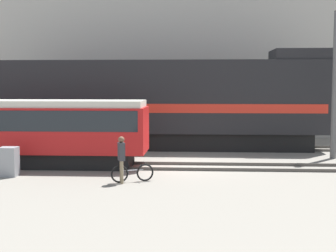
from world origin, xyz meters
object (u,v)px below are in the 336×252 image
(bicycle, at_px, (132,173))
(utility_pole_left, at_px, (335,86))
(streetcar, at_px, (24,129))
(signal_box, at_px, (9,162))
(person, at_px, (121,155))
(freight_locomotive, at_px, (153,103))

(bicycle, xyz_separation_m, utility_pole_left, (9.40, 6.34, 3.35))
(streetcar, xyz_separation_m, signal_box, (0.20, -2.36, -1.13))
(person, distance_m, signal_box, 4.98)
(freight_locomotive, bearing_deg, person, -91.78)
(bicycle, distance_m, signal_box, 5.27)
(freight_locomotive, bearing_deg, utility_pole_left, -18.40)
(person, xyz_separation_m, signal_box, (-4.82, 1.13, -0.50))
(freight_locomotive, height_order, person, freight_locomotive)
(bicycle, bearing_deg, person, -141.64)
(streetcar, xyz_separation_m, person, (5.03, -3.49, -0.63))
(streetcar, bearing_deg, signal_box, -85.04)
(signal_box, bearing_deg, utility_pole_left, 20.68)
(signal_box, bearing_deg, streetcar, 94.96)
(utility_pole_left, bearing_deg, streetcar, -167.99)
(bicycle, bearing_deg, signal_box, 170.87)
(utility_pole_left, distance_m, signal_box, 15.90)
(bicycle, height_order, person, person)
(person, distance_m, utility_pole_left, 12.09)
(utility_pole_left, bearing_deg, bicycle, -145.98)
(person, bearing_deg, freight_locomotive, 88.22)
(streetcar, height_order, person, streetcar)
(streetcar, relative_size, bicycle, 7.01)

